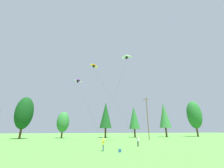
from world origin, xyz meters
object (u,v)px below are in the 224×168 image
at_px(kite_flyer_near, 103,143).
at_px(kite_flyer_mid, 138,140).
at_px(utility_pole, 148,117).
at_px(parafoil_kite_high_purple, 78,81).
at_px(parafoil_kite_far_white, 127,57).
at_px(backpack, 120,151).
at_px(parafoil_kite_mid_orange, 94,66).

relative_size(kite_flyer_near, kite_flyer_mid, 1.00).
xyz_separation_m(utility_pole, parafoil_kite_high_purple, (-20.97, 0.63, 10.20)).
bearing_deg(parafoil_kite_far_white, utility_pole, 43.04).
distance_m(parafoil_kite_far_white, backpack, 25.71).
bearing_deg(utility_pole, parafoil_kite_mid_orange, -172.96).
xyz_separation_m(kite_flyer_near, backpack, (1.98, -1.22, -0.80)).
bearing_deg(kite_flyer_near, parafoil_kite_mid_orange, 93.92).
bearing_deg(parafoil_kite_far_white, backpack, -111.50).
height_order(kite_flyer_near, parafoil_kite_mid_orange, parafoil_kite_mid_orange).
distance_m(utility_pole, kite_flyer_near, 25.65).
bearing_deg(parafoil_kite_far_white, parafoil_kite_high_purple, 147.92).
bearing_deg(backpack, parafoil_kite_high_purple, 107.42).
relative_size(kite_flyer_mid, parafoil_kite_far_white, 0.08).
distance_m(kite_flyer_mid, backpack, 7.35).
relative_size(kite_flyer_mid, backpack, 4.23).
distance_m(kite_flyer_mid, parafoil_kite_mid_orange, 24.89).
xyz_separation_m(kite_flyer_mid, backpack, (-4.51, -5.75, -0.79)).
distance_m(parafoil_kite_high_purple, backpack, 28.22).
bearing_deg(kite_flyer_mid, kite_flyer_near, -145.11).
distance_m(kite_flyer_mid, parafoil_kite_high_purple, 25.37).
bearing_deg(parafoil_kite_high_purple, kite_flyer_mid, -52.76).
distance_m(kite_flyer_near, parafoil_kite_mid_orange, 26.49).
height_order(parafoil_kite_far_white, backpack, parafoil_kite_far_white).
xyz_separation_m(kite_flyer_near, parafoil_kite_high_purple, (-5.62, 20.47, 15.58)).
bearing_deg(kite_flyer_near, utility_pole, 52.27).
xyz_separation_m(parafoil_kite_far_white, backpack, (-5.35, -13.57, -21.17)).
height_order(utility_pole, parafoil_kite_high_purple, parafoil_kite_high_purple).
xyz_separation_m(parafoil_kite_mid_orange, backpack, (3.20, -19.02, -20.39)).
bearing_deg(parafoil_kite_mid_orange, parafoil_kite_high_purple, 148.72).
bearing_deg(parafoil_kite_high_purple, utility_pole, -1.72).
xyz_separation_m(parafoil_kite_high_purple, backpack, (7.61, -21.69, -16.38)).
bearing_deg(kite_flyer_near, kite_flyer_mid, 34.89).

